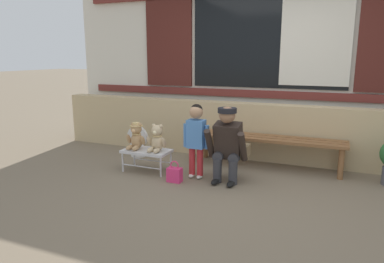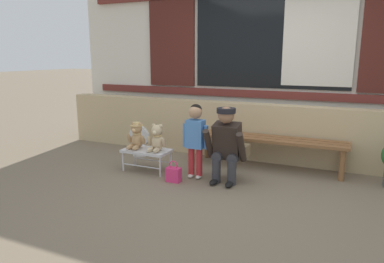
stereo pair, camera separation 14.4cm
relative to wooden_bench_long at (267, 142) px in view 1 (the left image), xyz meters
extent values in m
plane|color=#756651|center=(-0.20, -1.06, -0.37)|extent=(60.00, 60.00, 0.00)
cube|color=tan|center=(-0.20, 0.37, 0.05)|extent=(6.79, 0.25, 0.85)
cube|color=silver|center=(-0.20, 0.89, 1.29)|extent=(6.93, 0.20, 3.32)
cube|color=maroon|center=(-0.20, 0.77, 0.58)|extent=(6.37, 0.04, 0.12)
cube|color=black|center=(-0.20, 0.78, 1.38)|extent=(2.40, 0.03, 1.40)
cube|color=silver|center=(0.50, 0.76, 1.38)|extent=(1.00, 0.02, 1.29)
cube|color=#4C1E19|center=(-1.88, 0.77, 1.38)|extent=(0.84, 0.05, 1.43)
cube|color=brown|center=(0.00, -0.14, 0.05)|extent=(2.10, 0.11, 0.04)
cube|color=brown|center=(0.00, 0.00, 0.05)|extent=(2.10, 0.11, 0.04)
cube|color=brown|center=(0.00, 0.14, 0.05)|extent=(2.10, 0.11, 0.04)
cylinder|color=brown|center=(-0.97, -0.14, -0.17)|extent=(0.07, 0.07, 0.40)
cylinder|color=brown|center=(-0.97, 0.14, -0.17)|extent=(0.07, 0.07, 0.40)
cylinder|color=brown|center=(0.97, -0.14, -0.17)|extent=(0.07, 0.07, 0.40)
cylinder|color=brown|center=(0.97, 0.14, -0.17)|extent=(0.07, 0.07, 0.40)
cube|color=silver|center=(-1.47, -0.80, -0.09)|extent=(0.64, 0.36, 0.04)
cylinder|color=silver|center=(-1.76, -0.95, -0.24)|extent=(0.02, 0.02, 0.26)
cylinder|color=silver|center=(-1.76, -0.65, -0.24)|extent=(0.02, 0.02, 0.26)
cylinder|color=silver|center=(-1.18, -0.95, -0.24)|extent=(0.02, 0.02, 0.26)
cylinder|color=silver|center=(-1.18, -0.65, -0.24)|extent=(0.02, 0.02, 0.26)
cylinder|color=silver|center=(-1.47, -0.95, -0.27)|extent=(0.58, 0.02, 0.02)
cylinder|color=silver|center=(-1.47, -0.65, -0.27)|extent=(0.58, 0.02, 0.02)
ellipsoid|color=tan|center=(-1.63, -0.78, 0.04)|extent=(0.17, 0.14, 0.22)
sphere|color=tan|center=(-1.63, -0.79, 0.20)|extent=(0.15, 0.15, 0.15)
sphere|color=#F4C188|center=(-1.63, -0.84, 0.19)|extent=(0.06, 0.06, 0.06)
sphere|color=tan|center=(-1.69, -0.78, 0.26)|extent=(0.06, 0.06, 0.06)
ellipsoid|color=tan|center=(-1.74, -0.81, 0.06)|extent=(0.06, 0.11, 0.16)
ellipsoid|color=tan|center=(-1.68, -0.89, -0.04)|extent=(0.06, 0.15, 0.06)
sphere|color=tan|center=(-1.58, -0.78, 0.26)|extent=(0.06, 0.06, 0.06)
ellipsoid|color=tan|center=(-1.52, -0.81, 0.06)|extent=(0.06, 0.11, 0.16)
ellipsoid|color=tan|center=(-1.59, -0.89, -0.04)|extent=(0.06, 0.15, 0.06)
torus|color=#D6B775|center=(-1.63, -0.78, 0.13)|extent=(0.13, 0.13, 0.02)
cylinder|color=#D6B775|center=(-1.63, -0.78, 0.24)|extent=(0.17, 0.17, 0.01)
cylinder|color=#D6B775|center=(-1.63, -0.78, 0.27)|extent=(0.10, 0.10, 0.04)
ellipsoid|color=#CCB289|center=(-1.31, -0.78, 0.04)|extent=(0.17, 0.14, 0.22)
sphere|color=#CCB289|center=(-1.31, -0.79, 0.20)|extent=(0.15, 0.15, 0.15)
sphere|color=#FFEEBB|center=(-1.31, -0.84, 0.19)|extent=(0.06, 0.06, 0.06)
sphere|color=#CCB289|center=(-1.37, -0.78, 0.26)|extent=(0.06, 0.06, 0.06)
ellipsoid|color=#CCB289|center=(-1.42, -0.81, 0.06)|extent=(0.06, 0.11, 0.16)
ellipsoid|color=#CCB289|center=(-1.36, -0.89, -0.04)|extent=(0.06, 0.15, 0.06)
sphere|color=#CCB289|center=(-1.26, -0.78, 0.26)|extent=(0.06, 0.06, 0.06)
ellipsoid|color=#CCB289|center=(-1.20, -0.81, 0.06)|extent=(0.06, 0.11, 0.16)
ellipsoid|color=#CCB289|center=(-1.27, -0.89, -0.04)|extent=(0.06, 0.15, 0.06)
torus|color=#D6B775|center=(-1.31, -0.78, 0.13)|extent=(0.13, 0.13, 0.02)
cylinder|color=#B7282D|center=(-0.81, -0.79, -0.15)|extent=(0.08, 0.08, 0.36)
ellipsoid|color=silver|center=(-0.81, -0.81, -0.35)|extent=(0.07, 0.12, 0.05)
cylinder|color=#B7282D|center=(-0.70, -0.79, -0.15)|extent=(0.08, 0.08, 0.36)
ellipsoid|color=silver|center=(-0.70, -0.81, -0.35)|extent=(0.07, 0.12, 0.05)
cube|color=#4C84CC|center=(-0.75, -0.79, 0.21)|extent=(0.22, 0.15, 0.36)
cylinder|color=#4C84CC|center=(-0.90, -0.79, 0.18)|extent=(0.06, 0.06, 0.30)
cylinder|color=#4C84CC|center=(-0.61, -0.79, 0.18)|extent=(0.06, 0.06, 0.30)
sphere|color=tan|center=(-0.75, -0.79, 0.49)|extent=(0.17, 0.17, 0.17)
sphere|color=black|center=(-0.75, -0.78, 0.51)|extent=(0.16, 0.16, 0.16)
cylinder|color=#333338|center=(-0.45, -0.84, -0.22)|extent=(0.11, 0.11, 0.30)
cylinder|color=#333338|center=(-0.45, -0.70, -0.05)|extent=(0.13, 0.32, 0.13)
ellipsoid|color=black|center=(-0.45, -0.92, -0.34)|extent=(0.09, 0.20, 0.06)
cylinder|color=#333338|center=(-0.25, -0.84, -0.22)|extent=(0.11, 0.11, 0.30)
cylinder|color=#333338|center=(-0.25, -0.70, -0.05)|extent=(0.13, 0.32, 0.13)
ellipsoid|color=black|center=(-0.25, -0.92, -0.34)|extent=(0.09, 0.20, 0.06)
cube|color=#2D231E|center=(-0.35, -0.73, 0.15)|extent=(0.32, 0.30, 0.47)
cylinder|color=#2D231E|center=(-0.56, -0.83, 0.11)|extent=(0.08, 0.28, 0.40)
cylinder|color=#2D231E|center=(-0.14, -0.83, 0.11)|extent=(0.08, 0.28, 0.40)
sphere|color=#9E7051|center=(-0.35, -0.80, 0.48)|extent=(0.20, 0.20, 0.20)
cylinder|color=black|center=(-0.35, -0.80, 0.53)|extent=(0.23, 0.23, 0.06)
cube|color=brown|center=(-0.16, -0.64, 0.01)|extent=(0.10, 0.22, 0.16)
cube|color=#E53370|center=(-0.94, -1.04, -0.28)|extent=(0.18, 0.11, 0.18)
torus|color=#E53370|center=(-0.94, -1.04, -0.16)|extent=(0.11, 0.01, 0.11)
cylinder|color=silver|center=(-1.97, -0.19, -0.35)|extent=(0.24, 0.24, 0.04)
cylinder|color=silver|center=(-1.97, -0.19, -0.28)|extent=(0.04, 0.04, 0.10)
cylinder|color=silver|center=(-1.97, -0.21, -0.06)|extent=(0.34, 0.06, 0.34)
cylinder|color=#333338|center=(-1.97, -0.21, -0.06)|extent=(0.07, 0.08, 0.07)
camera|label=1|loc=(0.88, -4.86, 1.18)|focal=33.29mm
camera|label=2|loc=(1.01, -4.80, 1.18)|focal=33.29mm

